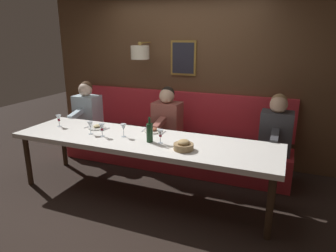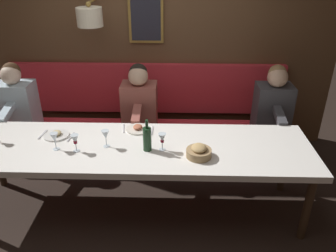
{
  "view_description": "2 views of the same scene",
  "coord_description": "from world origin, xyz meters",
  "px_view_note": "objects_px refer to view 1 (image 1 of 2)",
  "views": [
    {
      "loc": [
        -3.11,
        -1.6,
        1.93
      ],
      "look_at": [
        0.05,
        -0.31,
        0.92
      ],
      "focal_mm": 32.41,
      "sensor_mm": 36.0,
      "label": 1
    },
    {
      "loc": [
        -2.64,
        -0.39,
        2.32
      ],
      "look_at": [
        0.05,
        -0.31,
        0.92
      ],
      "focal_mm": 35.85,
      "sensor_mm": 36.0,
      "label": 2
    }
  ],
  "objects_px": {
    "wine_glass_3": "(102,127)",
    "bread_bowl": "(184,146)",
    "dining_table": "(143,143)",
    "wine_bottle": "(150,132)",
    "wine_glass_0": "(90,125)",
    "diner_near": "(167,115)",
    "wine_glass_2": "(59,118)",
    "wine_glass_1": "(160,134)",
    "diner_nearest": "(276,127)",
    "diner_middle": "(87,107)",
    "wine_glass_4": "(123,128)"
  },
  "relations": [
    {
      "from": "wine_glass_3",
      "to": "bread_bowl",
      "type": "distance_m",
      "value": 1.09
    },
    {
      "from": "dining_table",
      "to": "wine_bottle",
      "type": "height_order",
      "value": "wine_bottle"
    },
    {
      "from": "wine_glass_0",
      "to": "diner_near",
      "type": "bearing_deg",
      "value": -33.9
    },
    {
      "from": "wine_glass_2",
      "to": "bread_bowl",
      "type": "distance_m",
      "value": 1.89
    },
    {
      "from": "wine_glass_1",
      "to": "wine_glass_2",
      "type": "height_order",
      "value": "same"
    },
    {
      "from": "wine_glass_0",
      "to": "wine_glass_3",
      "type": "relative_size",
      "value": 1.0
    },
    {
      "from": "diner_nearest",
      "to": "wine_glass_2",
      "type": "bearing_deg",
      "value": 107.0
    },
    {
      "from": "wine_glass_3",
      "to": "diner_middle",
      "type": "bearing_deg",
      "value": 44.05
    },
    {
      "from": "wine_glass_0",
      "to": "wine_glass_1",
      "type": "relative_size",
      "value": 1.0
    },
    {
      "from": "wine_glass_0",
      "to": "bread_bowl",
      "type": "distance_m",
      "value": 1.28
    },
    {
      "from": "wine_glass_4",
      "to": "bread_bowl",
      "type": "distance_m",
      "value": 0.85
    },
    {
      "from": "wine_glass_1",
      "to": "bread_bowl",
      "type": "height_order",
      "value": "wine_glass_1"
    },
    {
      "from": "wine_glass_2",
      "to": "wine_glass_3",
      "type": "height_order",
      "value": "same"
    },
    {
      "from": "dining_table",
      "to": "wine_glass_3",
      "type": "relative_size",
      "value": 20.0
    },
    {
      "from": "dining_table",
      "to": "diner_nearest",
      "type": "relative_size",
      "value": 4.15
    },
    {
      "from": "bread_bowl",
      "to": "diner_near",
      "type": "bearing_deg",
      "value": 30.72
    },
    {
      "from": "wine_glass_1",
      "to": "diner_middle",
      "type": "bearing_deg",
      "value": 61.2
    },
    {
      "from": "wine_glass_1",
      "to": "wine_glass_4",
      "type": "xyz_separation_m",
      "value": [
        0.04,
        0.51,
        0.0
      ]
    },
    {
      "from": "wine_glass_0",
      "to": "diner_nearest",
      "type": "bearing_deg",
      "value": -66.01
    },
    {
      "from": "wine_glass_0",
      "to": "wine_glass_4",
      "type": "bearing_deg",
      "value": -81.92
    },
    {
      "from": "wine_glass_1",
      "to": "diner_nearest",
      "type": "bearing_deg",
      "value": -52.1
    },
    {
      "from": "diner_nearest",
      "to": "wine_glass_4",
      "type": "relative_size",
      "value": 4.82
    },
    {
      "from": "diner_nearest",
      "to": "diner_near",
      "type": "relative_size",
      "value": 1.0
    },
    {
      "from": "dining_table",
      "to": "diner_middle",
      "type": "bearing_deg",
      "value": 58.87
    },
    {
      "from": "diner_near",
      "to": "wine_glass_1",
      "type": "distance_m",
      "value": 1.0
    },
    {
      "from": "wine_glass_3",
      "to": "wine_bottle",
      "type": "distance_m",
      "value": 0.63
    },
    {
      "from": "wine_glass_1",
      "to": "bread_bowl",
      "type": "xyz_separation_m",
      "value": [
        -0.1,
        -0.32,
        -0.07
      ]
    },
    {
      "from": "wine_glass_3",
      "to": "bread_bowl",
      "type": "relative_size",
      "value": 0.75
    },
    {
      "from": "wine_glass_4",
      "to": "wine_glass_2",
      "type": "bearing_deg",
      "value": 86.98
    },
    {
      "from": "diner_middle",
      "to": "wine_glass_3",
      "type": "relative_size",
      "value": 4.82
    },
    {
      "from": "wine_glass_4",
      "to": "wine_bottle",
      "type": "distance_m",
      "value": 0.38
    },
    {
      "from": "wine_glass_1",
      "to": "bread_bowl",
      "type": "bearing_deg",
      "value": -107.98
    },
    {
      "from": "dining_table",
      "to": "wine_glass_2",
      "type": "distance_m",
      "value": 1.3
    },
    {
      "from": "dining_table",
      "to": "wine_glass_1",
      "type": "xyz_separation_m",
      "value": [
        -0.07,
        -0.27,
        0.17
      ]
    },
    {
      "from": "wine_glass_3",
      "to": "wine_bottle",
      "type": "relative_size",
      "value": 0.55
    },
    {
      "from": "diner_middle",
      "to": "wine_glass_1",
      "type": "xyz_separation_m",
      "value": [
        -0.95,
        -1.73,
        0.04
      ]
    },
    {
      "from": "diner_nearest",
      "to": "wine_glass_4",
      "type": "height_order",
      "value": "diner_nearest"
    },
    {
      "from": "wine_bottle",
      "to": "wine_glass_0",
      "type": "bearing_deg",
      "value": 90.84
    },
    {
      "from": "diner_middle",
      "to": "wine_glass_1",
      "type": "relative_size",
      "value": 4.82
    },
    {
      "from": "wine_glass_0",
      "to": "bread_bowl",
      "type": "height_order",
      "value": "wine_glass_0"
    },
    {
      "from": "diner_middle",
      "to": "wine_glass_0",
      "type": "relative_size",
      "value": 4.82
    },
    {
      "from": "wine_glass_2",
      "to": "wine_glass_4",
      "type": "xyz_separation_m",
      "value": [
        -0.06,
        -1.05,
        0.0
      ]
    },
    {
      "from": "dining_table",
      "to": "wine_glass_1",
      "type": "bearing_deg",
      "value": -104.21
    },
    {
      "from": "wine_glass_0",
      "to": "dining_table",
      "type": "bearing_deg",
      "value": -82.85
    },
    {
      "from": "dining_table",
      "to": "wine_glass_0",
      "type": "distance_m",
      "value": 0.72
    },
    {
      "from": "diner_middle",
      "to": "wine_glass_2",
      "type": "distance_m",
      "value": 0.87
    },
    {
      "from": "diner_nearest",
      "to": "wine_glass_1",
      "type": "distance_m",
      "value": 1.55
    },
    {
      "from": "dining_table",
      "to": "wine_glass_3",
      "type": "bearing_deg",
      "value": 102.62
    },
    {
      "from": "wine_glass_3",
      "to": "wine_glass_4",
      "type": "height_order",
      "value": "same"
    },
    {
      "from": "wine_glass_1",
      "to": "wine_glass_3",
      "type": "distance_m",
      "value": 0.77
    }
  ]
}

